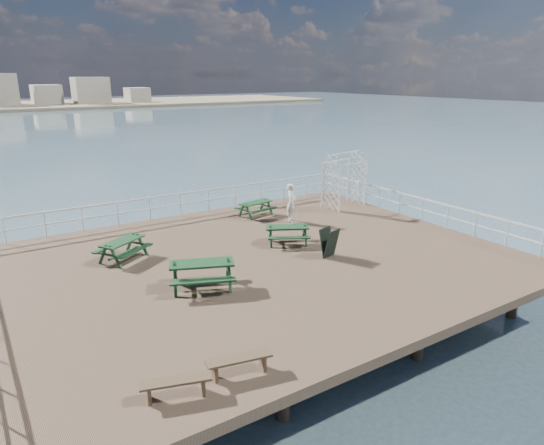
{
  "coord_description": "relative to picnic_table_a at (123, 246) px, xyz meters",
  "views": [
    {
      "loc": [
        -8.37,
        -14.06,
        6.41
      ],
      "look_at": [
        1.06,
        0.53,
        1.1
      ],
      "focal_mm": 32.0,
      "sensor_mm": 36.0,
      "label": 1
    }
  ],
  "objects": [
    {
      "name": "ground",
      "position": [
        3.97,
        -2.63,
        -0.68
      ],
      "size": [
        18.0,
        14.0,
        0.3
      ],
      "primitive_type": "cube",
      "color": "brown",
      "rests_on": "ground"
    },
    {
      "name": "sea_backdrop",
      "position": [
        16.51,
        131.43,
        -1.03
      ],
      "size": [
        300.0,
        300.0,
        9.2
      ],
      "color": "#476777",
      "rests_on": "ground"
    },
    {
      "name": "railing",
      "position": [
        3.9,
        -0.06,
        0.34
      ],
      "size": [
        17.77,
        13.76,
        1.1
      ],
      "color": "silver",
      "rests_on": "ground"
    },
    {
      "name": "picnic_table_a",
      "position": [
        0.0,
        0.0,
        0.0
      ],
      "size": [
        2.17,
        2.06,
        0.83
      ],
      "rotation": [
        0.0,
        0.0,
        0.56
      ],
      "color": "#153A1D",
      "rests_on": "ground"
    },
    {
      "name": "picnic_table_b",
      "position": [
        5.97,
        -1.79,
        -0.02
      ],
      "size": [
        2.07,
        1.93,
        0.8
      ],
      "rotation": [
        0.0,
        0.0,
        -0.49
      ],
      "color": "#153A1D",
      "rests_on": "ground"
    },
    {
      "name": "picnic_table_c",
      "position": [
        6.94,
        2.25,
        -0.04
      ],
      "size": [
        1.79,
        1.54,
        0.77
      ],
      "rotation": [
        0.0,
        0.0,
        0.18
      ],
      "color": "#153A1D",
      "rests_on": "ground"
    },
    {
      "name": "picnic_table_d",
      "position": [
        1.36,
        -3.77,
        0.09
      ],
      "size": [
        2.44,
        2.23,
        0.96
      ],
      "rotation": [
        0.0,
        0.0,
        -0.39
      ],
      "color": "#153A1D",
      "rests_on": "ground"
    },
    {
      "name": "flat_bench_near",
      "position": [
        -1.41,
        -8.43,
        -0.22
      ],
      "size": [
        1.49,
        0.77,
        0.42
      ],
      "rotation": [
        0.0,
        0.0,
        -0.3
      ],
      "color": "brown",
      "rests_on": "ground"
    },
    {
      "name": "flat_bench_far",
      "position": [
        0.07,
        -8.43,
        -0.21
      ],
      "size": [
        1.53,
        0.65,
        0.43
      ],
      "rotation": [
        0.0,
        0.0,
        -0.2
      ],
      "color": "brown",
      "rests_on": "ground"
    },
    {
      "name": "trellis_arbor",
      "position": [
        11.57,
        1.31,
        0.69
      ],
      "size": [
        2.38,
        1.54,
        2.75
      ],
      "rotation": [
        0.0,
        0.0,
        0.17
      ],
      "color": "silver",
      "rests_on": "ground"
    },
    {
      "name": "sandwich_board",
      "position": [
        6.41,
        -3.82,
        -0.0
      ],
      "size": [
        0.76,
        0.64,
        1.08
      ],
      "rotation": [
        0.0,
        0.0,
        0.27
      ],
      "color": "black",
      "rests_on": "ground"
    },
    {
      "name": "person",
      "position": [
        7.83,
        0.6,
        0.35
      ],
      "size": [
        0.76,
        0.73,
        1.75
      ],
      "primitive_type": "imported",
      "rotation": [
        0.0,
        0.0,
        0.7
      ],
      "color": "white",
      "rests_on": "ground"
    }
  ]
}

